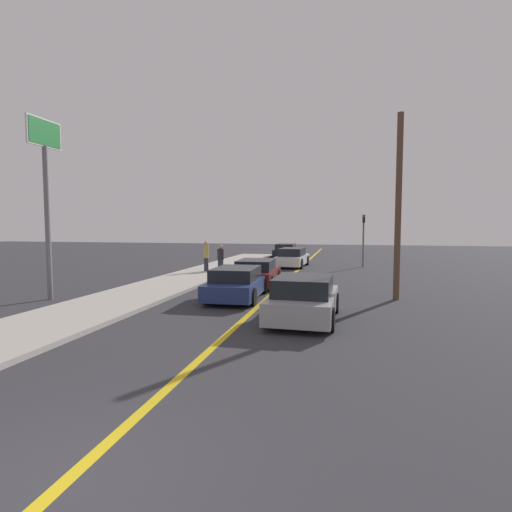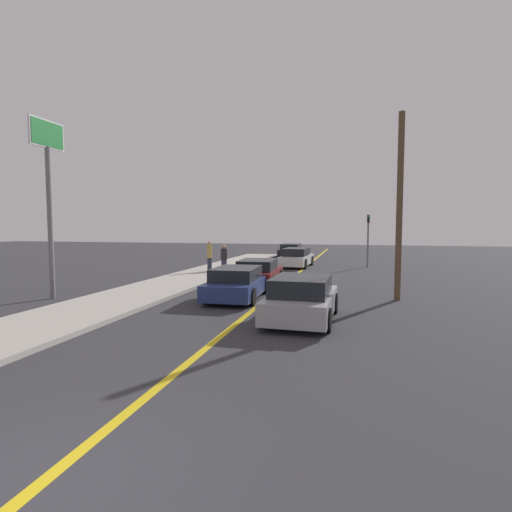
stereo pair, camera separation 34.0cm
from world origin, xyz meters
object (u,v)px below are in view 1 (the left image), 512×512
Objects in this scene: car_far_distant at (257,273)px; car_oncoming_far at (286,251)px; car_parked_left_lot at (292,258)px; pedestrian_near_curb at (206,256)px; roadside_sign at (45,170)px; traffic_light at (363,235)px; utility_pole at (398,208)px; car_ahead_center at (237,283)px; pedestrian_mid_group at (221,258)px; car_near_right_lane at (304,299)px.

car_far_distant is 0.96× the size of car_oncoming_far.
pedestrian_near_curb is (-4.63, -5.24, 0.42)m from car_parked_left_lot.
pedestrian_near_curb is (-4.19, 4.48, 0.43)m from car_far_distant.
pedestrian_near_curb reaches higher than car_parked_left_lot.
traffic_light is at bearing 51.15° from roadside_sign.
utility_pole is at bearing -86.48° from traffic_light.
car_ahead_center is 0.63× the size of roadside_sign.
traffic_light reaches higher than car_parked_left_lot.
pedestrian_mid_group reaches higher than car_far_distant.
car_ahead_center is 2.44× the size of pedestrian_near_curb.
car_oncoming_far is at bearing 78.07° from pedestrian_near_curb.
pedestrian_near_curb is (-2.90, -13.72, 0.45)m from car_oncoming_far.
pedestrian_mid_group is (-3.38, 8.35, 0.33)m from car_ahead_center.
car_parked_left_lot is 2.83× the size of pedestrian_mid_group.
car_parked_left_lot is at bearing 100.23° from car_near_right_lane.
car_parked_left_lot is 17.32m from roadside_sign.
roadside_sign reaches higher than car_parked_left_lot.
roadside_sign is (-10.21, 1.26, 4.43)m from car_near_right_lane.
utility_pole reaches higher than car_parked_left_lot.
utility_pole reaches higher than traffic_light.
pedestrian_near_curb is at bearing -142.84° from pedestrian_mid_group.
car_near_right_lane is at bearing -48.04° from car_ahead_center.
traffic_light is (5.37, 10.58, 1.65)m from car_far_distant.
pedestrian_mid_group is at bearing 69.33° from roadside_sign.
roadside_sign is (-3.09, -9.61, 4.02)m from pedestrian_near_curb.
car_parked_left_lot is at bearing 85.51° from car_ahead_center.
traffic_light is (8.82, 5.53, 1.35)m from pedestrian_mid_group.
car_oncoming_far is at bearing 75.60° from roadside_sign.
traffic_light reaches higher than car_oncoming_far.
roadside_sign reaches higher than car_far_distant.
car_near_right_lane is 1.10× the size of traffic_light.
traffic_light is (4.93, 0.86, 1.64)m from car_parked_left_lot.
pedestrian_mid_group is at bearing 120.60° from car_near_right_lane.
utility_pole is (7.45, -20.34, 3.02)m from car_oncoming_far.
car_far_distant is 9.73m from car_parked_left_lot.
utility_pole reaches higher than pedestrian_near_curb.
roadside_sign is at bearing -110.67° from pedestrian_mid_group.
pedestrian_mid_group is (-3.44, 5.04, 0.31)m from car_far_distant.
pedestrian_mid_group reaches higher than car_parked_left_lot.
pedestrian_near_curb is 12.54m from utility_pole.
utility_pole reaches higher than pedestrian_mid_group.
pedestrian_mid_group is 12.28m from utility_pole.
utility_pole reaches higher than roadside_sign.
utility_pole is (13.44, 2.99, -1.45)m from roadside_sign.
car_oncoming_far is at bearing 104.69° from car_parked_left_lot.
car_far_distant is 0.58× the size of utility_pole.
pedestrian_mid_group is 0.22× the size of utility_pole.
roadside_sign is at bearing 174.43° from car_near_right_lane.
car_far_distant is 0.60× the size of roadside_sign.
car_oncoming_far is 2.68× the size of pedestrian_mid_group.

